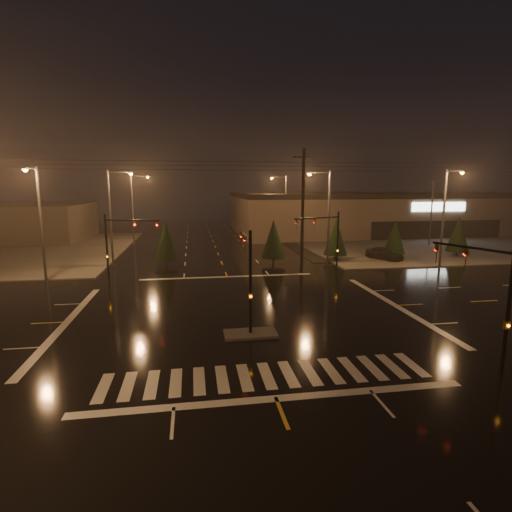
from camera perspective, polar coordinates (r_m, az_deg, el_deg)
name	(u,v)px	position (r m, az deg, el deg)	size (l,w,h in m)	color
ground	(242,313)	(26.88, -2.03, -8.17)	(140.00, 140.00, 0.00)	black
sidewalk_ne	(414,242)	(65.04, 21.59, 1.91)	(36.00, 36.00, 0.12)	#494641
median_island	(251,334)	(23.12, -0.78, -11.04)	(3.00, 1.60, 0.15)	#494641
crosswalk	(267,375)	(18.63, 1.55, -16.68)	(15.00, 2.60, 0.01)	beige
stop_bar_near	(276,398)	(16.90, 2.88, -19.67)	(16.00, 0.50, 0.01)	beige
stop_bar_far	(227,277)	(37.44, -4.12, -2.97)	(16.00, 0.50, 0.01)	beige
parking_lot	(452,243)	(66.10, 26.20, 1.69)	(50.00, 24.00, 0.08)	black
retail_building	(394,210)	(81.02, 19.08, 6.20)	(60.20, 28.30, 7.20)	#6D5B4D
signal_mast_median	(248,267)	(22.97, -1.14, -1.61)	(0.25, 4.59, 6.00)	black
signal_mast_ne	(329,236)	(37.95, 10.38, 2.87)	(4.84, 1.86, 6.00)	black
signal_mast_nw	(118,240)	(36.35, -19.17, 2.18)	(4.84, 1.86, 6.00)	black
signal_mast_se	(492,290)	(21.06, 30.63, -4.21)	(1.55, 3.87, 6.00)	black
streetlight_1	(113,211)	(44.18, -19.74, 6.05)	(2.77, 0.32, 10.00)	#38383A
streetlight_2	(134,204)	(59.96, -16.98, 7.07)	(2.77, 0.32, 10.00)	#38383A
streetlight_3	(326,210)	(43.84, 10.00, 6.45)	(2.77, 0.32, 10.00)	#38383A
streetlight_4	(284,203)	(63.06, 4.03, 7.59)	(2.77, 0.32, 10.00)	#38383A
streetlight_5	(39,217)	(38.84, -28.59, 4.97)	(0.32, 2.77, 10.00)	#38383A
streetlight_6	(446,212)	(44.42, 25.47, 5.69)	(0.32, 2.77, 10.00)	#38383A
utility_pole_1	(303,208)	(40.96, 6.69, 6.76)	(2.20, 0.32, 12.00)	black
conifer_0	(336,237)	(45.81, 11.32, 2.72)	(2.63, 2.63, 4.81)	black
conifer_1	(395,237)	(48.43, 19.21, 2.60)	(2.48, 2.48, 4.57)	black
conifer_2	(458,234)	(53.15, 26.94, 2.81)	(2.63, 2.63, 4.81)	black
conifer_3	(166,241)	(42.95, -12.73, 2.12)	(2.55, 2.55, 4.69)	black
conifer_4	(274,239)	(42.99, 2.52, 2.48)	(2.67, 2.67, 4.86)	black
car_parked	(384,253)	(47.95, 17.86, 0.35)	(1.81, 4.49, 1.53)	black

